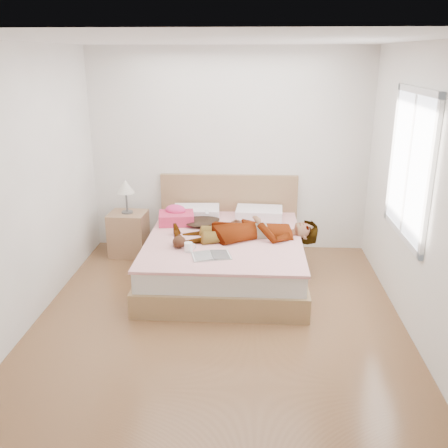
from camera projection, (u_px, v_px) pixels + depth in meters
The scene contains 11 objects.
ground at pixel (219, 318), 4.96m from camera, with size 4.00×4.00×0.00m, color #4C2B17.
woman at pixel (248, 227), 5.67m from camera, with size 0.64×1.70×0.23m, color white.
hair at pixel (202, 220), 6.15m from camera, with size 0.43×0.52×0.08m, color black.
phone at pixel (207, 212), 6.06m from camera, with size 0.04×0.08×0.01m, color silver.
room_shell at pixel (410, 166), 4.66m from camera, with size 4.00×4.00×4.00m.
bed at pixel (225, 253), 5.85m from camera, with size 1.80×2.08×1.00m.
towel at pixel (176, 216), 6.13m from camera, with size 0.47×0.40×0.22m.
magazine at pixel (211, 256), 5.14m from camera, with size 0.45×0.35×0.02m.
coffee_mug at pixel (189, 247), 5.25m from camera, with size 0.13×0.11×0.10m.
plush_toy at pixel (179, 241), 5.38m from camera, with size 0.18×0.24×0.12m.
nightstand at pixel (128, 230), 6.45m from camera, with size 0.48×0.43×0.99m.
Camera 1 is at (0.31, -4.38, 2.48)m, focal length 40.00 mm.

